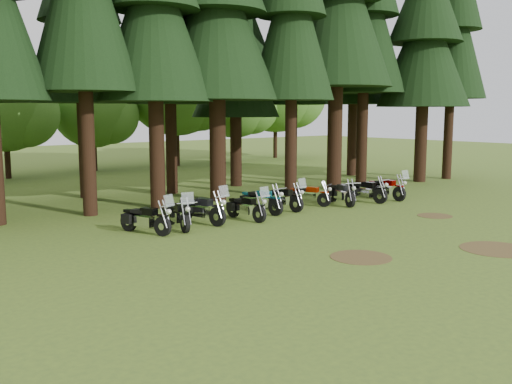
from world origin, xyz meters
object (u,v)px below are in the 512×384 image
Objects in this scene: motorcycle_2 at (201,210)px; motorcycle_3 at (246,208)px; motorcycle_7 at (341,194)px; motorcycle_1 at (178,215)px; motorcycle_6 at (309,196)px; motorcycle_5 at (282,199)px; motorcycle_9 at (386,189)px; motorcycle_8 at (365,192)px; motorcycle_0 at (146,220)px; motorcycle_4 at (261,202)px.

motorcycle_3 is (1.78, -0.50, -0.05)m from motorcycle_2.
motorcycle_2 is 7.46m from motorcycle_7.
motorcycle_6 is at bearing 18.34° from motorcycle_1.
motorcycle_9 is at bearing -14.86° from motorcycle_5.
motorcycle_5 is 0.98× the size of motorcycle_9.
motorcycle_6 is at bearing 9.59° from motorcycle_3.
motorcycle_2 is 1.05× the size of motorcycle_8.
motorcycle_7 is (3.07, -0.58, -0.01)m from motorcycle_5.
motorcycle_9 reaches higher than motorcycle_7.
motorcycle_3 is at bearing -21.65° from motorcycle_0.
motorcycle_6 is (7.30, 0.71, -0.05)m from motorcycle_1.
motorcycle_4 reaches higher than motorcycle_6.
motorcycle_5 reaches higher than motorcycle_7.
motorcycle_5 reaches higher than motorcycle_3.
motorcycle_8 is (11.40, -0.17, 0.00)m from motorcycle_0.
motorcycle_2 reaches higher than motorcycle_6.
motorcycle_1 is 0.98× the size of motorcycle_4.
motorcycle_5 is (5.56, 0.55, 0.00)m from motorcycle_1.
motorcycle_9 is (12.83, -0.28, 0.02)m from motorcycle_0.
motorcycle_9 is (2.90, -0.27, 0.02)m from motorcycle_7.
motorcycle_0 is at bearing 173.98° from motorcycle_3.
motorcycle_5 is at bearing -8.85° from motorcycle_2.
motorcycle_3 reaches higher than motorcycle_7.
motorcycle_5 reaches higher than motorcycle_0.
motorcycle_7 is at bearing -14.90° from motorcycle_2.
motorcycle_2 is 4.40m from motorcycle_5.
motorcycle_0 reaches higher than motorcycle_6.
motorcycle_3 is 5.68m from motorcycle_7.
motorcycle_9 reaches higher than motorcycle_8.
motorcycle_1 reaches higher than motorcycle_0.
motorcycle_2 is 1.04× the size of motorcycle_4.
motorcycle_8 is (4.54, -0.73, -0.01)m from motorcycle_5.
motorcycle_4 is 2.96m from motorcycle_6.
motorcycle_5 is at bearing 14.14° from motorcycle_3.
motorcycle_4 is at bearing -7.32° from motorcycle_2.
motorcycle_5 is 3.12m from motorcycle_7.
motorcycle_7 is 1.48m from motorcycle_8.
motorcycle_8 is at bearing -38.97° from motorcycle_6.
motorcycle_6 is at bearing -13.67° from motorcycle_0.
motorcycle_0 is at bearing 178.68° from motorcycle_4.
motorcycle_2 reaches higher than motorcycle_1.
motorcycle_4 is at bearing 173.10° from motorcycle_5.
motorcycle_3 is at bearing -169.77° from motorcycle_5.
motorcycle_4 is (4.35, 0.55, 0.00)m from motorcycle_1.
motorcycle_7 is at bearing -14.77° from motorcycle_4.
motorcycle_8 is at bearing -19.35° from motorcycle_0.
motorcycle_7 is (9.93, -0.02, -0.01)m from motorcycle_0.
motorcycle_5 reaches higher than motorcycle_6.
motorcycle_7 is at bearing 165.88° from motorcycle_8.
motorcycle_2 is at bearing 178.80° from motorcycle_9.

